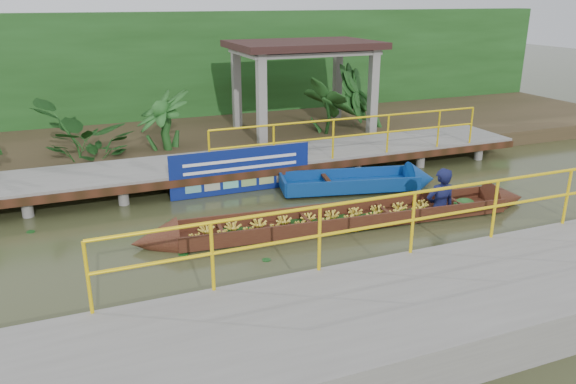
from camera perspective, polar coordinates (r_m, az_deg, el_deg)
name	(u,v)px	position (r m, az deg, el deg)	size (l,w,h in m)	color
ground	(291,228)	(11.51, 0.28, -3.67)	(80.00, 80.00, 0.00)	#30361B
land_strip	(202,137)	(18.27, -8.72, 5.55)	(30.00, 8.00, 0.45)	#332B19
far_dock	(241,162)	(14.40, -4.83, 3.04)	(16.00, 2.06, 1.66)	slate
near_dock	(466,304)	(8.61, 17.60, -10.78)	(18.00, 2.40, 1.73)	slate
pavilion	(303,54)	(17.65, 1.58, 13.83)	(4.40, 3.00, 3.00)	slate
foliage_backdrop	(182,72)	(20.36, -10.69, 11.92)	(30.00, 0.80, 4.00)	#194114
vendor_boat	(368,207)	(11.85, 8.13, -1.57)	(8.75, 1.54, 2.25)	#3A150F
moored_blue_boat	(385,182)	(14.03, 9.86, 1.04)	(3.97, 1.78, 0.92)	navy
blue_banner	(241,171)	(13.43, -4.75, 2.19)	(3.46, 0.04, 1.08)	navy
tropical_plants	(155,116)	(15.57, -13.31, 7.56)	(14.62, 1.62, 2.03)	#194114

